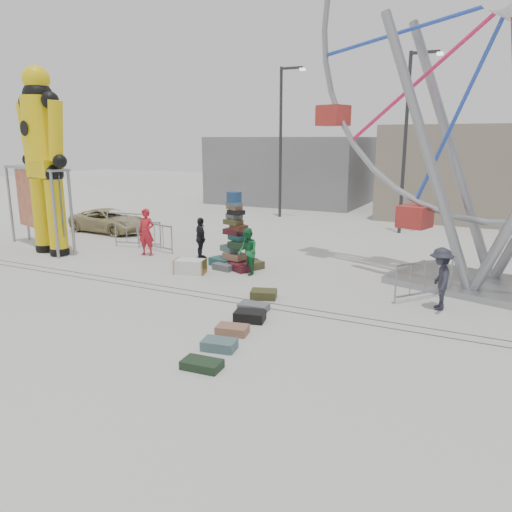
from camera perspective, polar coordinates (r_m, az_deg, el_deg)
The scene contains 27 objects.
ground at distance 13.53m, azimuth -7.59°, elevation -5.43°, with size 90.00×90.00×0.00m, color #9E9E99.
track_line_near at distance 14.00m, azimuth -6.22°, elevation -4.72°, with size 40.00×0.04×0.01m, color #47443F.
track_line_far at distance 14.32m, azimuth -5.35°, elevation -4.29°, with size 40.00×0.04×0.01m, color #47443F.
building_right at distance 30.62m, azimuth 26.30°, elevation 8.55°, with size 12.00×8.00×5.00m, color gray.
building_left at distance 35.23m, azimuth 4.42°, elevation 9.82°, with size 10.00×8.00×4.40m, color gray.
lamp_post_right at distance 23.93m, azimuth 16.95°, elevation 13.14°, with size 1.41×0.25×8.00m.
lamp_post_left at distance 27.90m, azimuth 3.01°, elevation 13.62°, with size 1.41×0.25×8.00m.
suitcase_tower at distance 17.03m, azimuth -2.36°, elevation 1.11°, with size 2.01×1.66×2.60m.
crash_test_dummy at distance 20.31m, azimuth -23.13°, elevation 10.60°, with size 2.82×1.24×7.07m.
ferris_wheel at distance 15.80m, azimuth 26.84°, elevation 21.21°, with size 11.58×4.21×13.92m.
banner_scaffold at distance 21.53m, azimuth -23.76°, elevation 7.15°, with size 4.48×2.08×3.23m.
steamer_trunk at distance 16.44m, azimuth -7.54°, elevation -1.21°, with size 0.99×0.57×0.46m, color silver.
row_case_0 at distance 13.83m, azimuth 0.88°, elevation -4.39°, with size 0.70×0.51×0.23m, color #414020.
row_case_1 at distance 12.86m, azimuth -0.26°, elevation -5.85°, with size 0.76×0.46×0.20m, color slate.
row_case_2 at distance 12.15m, azimuth -0.72°, elevation -6.89°, with size 0.73×0.48×0.25m, color black.
row_case_3 at distance 11.41m, azimuth -2.73°, elevation -8.42°, with size 0.71×0.45×0.20m, color #95644B.
row_case_4 at distance 10.63m, azimuth -4.22°, elevation -10.07°, with size 0.71×0.46×0.22m, color #4B676C.
row_case_5 at distance 9.85m, azimuth -6.20°, elevation -12.22°, with size 0.77×0.45×0.17m, color #1B301C.
barricade_dummy_a at distance 23.10m, azimuth -14.55°, elevation 3.49°, with size 2.00×0.10×1.10m, color gray, non-canonical shape.
barricade_dummy_b at distance 20.69m, azimuth -13.37°, elevation 2.45°, with size 2.00×0.10×1.10m, color gray, non-canonical shape.
barricade_dummy_c at distance 19.97m, azimuth -11.51°, elevation 2.16°, with size 2.00×0.10×1.10m, color gray, non-canonical shape.
barricade_wheel_front at distance 14.39m, azimuth 18.69°, elevation -2.60°, with size 2.00×0.10×1.10m, color gray, non-canonical shape.
pedestrian_red at distance 19.17m, azimuth -12.43°, elevation 2.68°, with size 0.65×0.42×1.77m, color red.
pedestrian_green at distance 16.06m, azimuth -0.98°, elevation 0.51°, with size 0.74×0.58×1.52m, color #196733.
pedestrian_black at distance 18.27m, azimuth -6.32°, elevation 2.02°, with size 0.90×0.37×1.54m, color black.
pedestrian_grey at distance 13.63m, azimuth 20.31°, elevation -2.45°, with size 1.05×0.60×1.63m, color #23242F.
parked_suv at distance 24.52m, azimuth -16.45°, elevation 3.90°, with size 1.80×3.91×1.09m, color tan.
Camera 1 is at (7.26, -10.57, 4.32)m, focal length 35.00 mm.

